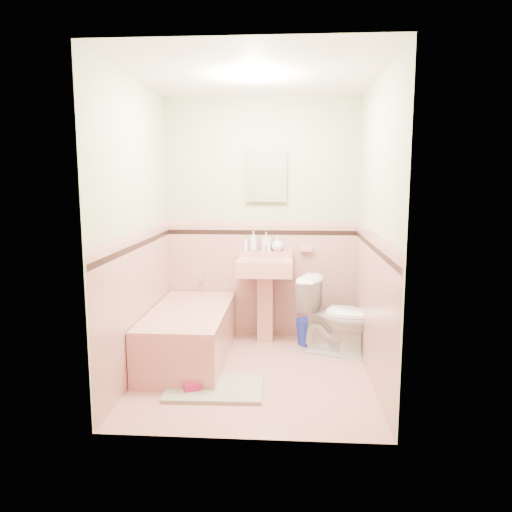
# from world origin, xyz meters

# --- Properties ---
(floor) EXTENTS (2.20, 2.20, 0.00)m
(floor) POSITION_xyz_m (0.00, 0.00, 0.00)
(floor) COLOR tan
(floor) RESTS_ON ground
(ceiling) EXTENTS (2.20, 2.20, 0.00)m
(ceiling) POSITION_xyz_m (0.00, 0.00, 2.50)
(ceiling) COLOR white
(ceiling) RESTS_ON ground
(wall_back) EXTENTS (2.50, 0.00, 2.50)m
(wall_back) POSITION_xyz_m (0.00, 1.10, 1.25)
(wall_back) COLOR #F1E1C5
(wall_back) RESTS_ON ground
(wall_front) EXTENTS (2.50, 0.00, 2.50)m
(wall_front) POSITION_xyz_m (0.00, -1.10, 1.25)
(wall_front) COLOR #F1E1C5
(wall_front) RESTS_ON ground
(wall_left) EXTENTS (0.00, 2.50, 2.50)m
(wall_left) POSITION_xyz_m (-1.00, 0.00, 1.25)
(wall_left) COLOR #F1E1C5
(wall_left) RESTS_ON ground
(wall_right) EXTENTS (0.00, 2.50, 2.50)m
(wall_right) POSITION_xyz_m (1.00, 0.00, 1.25)
(wall_right) COLOR #F1E1C5
(wall_right) RESTS_ON ground
(wainscot_back) EXTENTS (2.00, 0.00, 2.00)m
(wainscot_back) POSITION_xyz_m (0.00, 1.09, 0.60)
(wainscot_back) COLOR tan
(wainscot_back) RESTS_ON ground
(wainscot_front) EXTENTS (2.00, 0.00, 2.00)m
(wainscot_front) POSITION_xyz_m (0.00, -1.09, 0.60)
(wainscot_front) COLOR tan
(wainscot_front) RESTS_ON ground
(wainscot_left) EXTENTS (0.00, 2.20, 2.20)m
(wainscot_left) POSITION_xyz_m (-0.99, 0.00, 0.60)
(wainscot_left) COLOR tan
(wainscot_left) RESTS_ON ground
(wainscot_right) EXTENTS (0.00, 2.20, 2.20)m
(wainscot_right) POSITION_xyz_m (0.99, 0.00, 0.60)
(wainscot_right) COLOR tan
(wainscot_right) RESTS_ON ground
(accent_back) EXTENTS (2.00, 0.00, 2.00)m
(accent_back) POSITION_xyz_m (0.00, 1.08, 1.12)
(accent_back) COLOR black
(accent_back) RESTS_ON ground
(accent_front) EXTENTS (2.00, 0.00, 2.00)m
(accent_front) POSITION_xyz_m (0.00, -1.08, 1.12)
(accent_front) COLOR black
(accent_front) RESTS_ON ground
(accent_left) EXTENTS (0.00, 2.20, 2.20)m
(accent_left) POSITION_xyz_m (-0.98, 0.00, 1.12)
(accent_left) COLOR black
(accent_left) RESTS_ON ground
(accent_right) EXTENTS (0.00, 2.20, 2.20)m
(accent_right) POSITION_xyz_m (0.98, 0.00, 1.12)
(accent_right) COLOR black
(accent_right) RESTS_ON ground
(cap_back) EXTENTS (2.00, 0.00, 2.00)m
(cap_back) POSITION_xyz_m (0.00, 1.08, 1.22)
(cap_back) COLOR tan
(cap_back) RESTS_ON ground
(cap_front) EXTENTS (2.00, 0.00, 2.00)m
(cap_front) POSITION_xyz_m (0.00, -1.08, 1.22)
(cap_front) COLOR tan
(cap_front) RESTS_ON ground
(cap_left) EXTENTS (0.00, 2.20, 2.20)m
(cap_left) POSITION_xyz_m (-0.98, 0.00, 1.22)
(cap_left) COLOR tan
(cap_left) RESTS_ON ground
(cap_right) EXTENTS (0.00, 2.20, 2.20)m
(cap_right) POSITION_xyz_m (0.98, 0.00, 1.22)
(cap_right) COLOR tan
(cap_right) RESTS_ON ground
(bathtub) EXTENTS (0.70, 1.50, 0.45)m
(bathtub) POSITION_xyz_m (-0.63, 0.33, 0.23)
(bathtub) COLOR tan
(bathtub) RESTS_ON floor
(tub_faucet) EXTENTS (0.04, 0.12, 0.04)m
(tub_faucet) POSITION_xyz_m (-0.63, 1.05, 0.63)
(tub_faucet) COLOR silver
(tub_faucet) RESTS_ON wall_back
(sink) EXTENTS (0.56, 0.48, 0.87)m
(sink) POSITION_xyz_m (0.05, 0.86, 0.44)
(sink) COLOR tan
(sink) RESTS_ON floor
(sink_faucet) EXTENTS (0.02, 0.02, 0.10)m
(sink_faucet) POSITION_xyz_m (0.05, 1.00, 0.95)
(sink_faucet) COLOR silver
(sink_faucet) RESTS_ON sink
(medicine_cabinet) EXTENTS (0.38, 0.04, 0.48)m
(medicine_cabinet) POSITION_xyz_m (0.05, 1.07, 1.70)
(medicine_cabinet) COLOR white
(medicine_cabinet) RESTS_ON wall_back
(soap_dish) EXTENTS (0.13, 0.07, 0.04)m
(soap_dish) POSITION_xyz_m (0.47, 1.06, 0.95)
(soap_dish) COLOR tan
(soap_dish) RESTS_ON wall_back
(soap_bottle_left) EXTENTS (0.09, 0.09, 0.21)m
(soap_bottle_left) POSITION_xyz_m (-0.08, 1.04, 1.03)
(soap_bottle_left) COLOR #B2B2B2
(soap_bottle_left) RESTS_ON sink
(soap_bottle_mid) EXTENTS (0.10, 0.10, 0.20)m
(soap_bottle_mid) POSITION_xyz_m (0.05, 1.04, 1.03)
(soap_bottle_mid) COLOR #B2B2B2
(soap_bottle_mid) RESTS_ON sink
(soap_bottle_right) EXTENTS (0.12, 0.12, 0.15)m
(soap_bottle_right) POSITION_xyz_m (0.17, 1.04, 1.01)
(soap_bottle_right) COLOR #B2B2B2
(soap_bottle_right) RESTS_ON sink
(tube) EXTENTS (0.04, 0.04, 0.12)m
(tube) POSITION_xyz_m (-0.16, 1.04, 0.99)
(tube) COLOR white
(tube) RESTS_ON sink
(toilet) EXTENTS (0.82, 0.63, 0.74)m
(toilet) POSITION_xyz_m (0.77, 0.58, 0.37)
(toilet) COLOR white
(toilet) RESTS_ON floor
(bucket) EXTENTS (0.33, 0.33, 0.26)m
(bucket) POSITION_xyz_m (0.50, 0.83, 0.13)
(bucket) COLOR #1629A6
(bucket) RESTS_ON floor
(bath_mat) EXTENTS (0.78, 0.53, 0.03)m
(bath_mat) POSITION_xyz_m (-0.29, -0.37, 0.02)
(bath_mat) COLOR gray
(bath_mat) RESTS_ON floor
(shoe) EXTENTS (0.15, 0.11, 0.05)m
(shoe) POSITION_xyz_m (-0.45, -0.44, 0.06)
(shoe) COLOR #BF1E59
(shoe) RESTS_ON bath_mat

